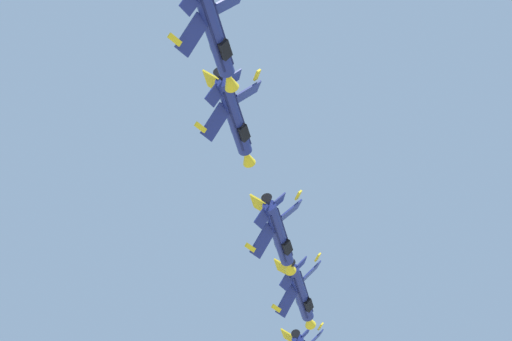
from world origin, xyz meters
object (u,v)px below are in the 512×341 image
(fighter_jet_right_wing, at_px, (279,235))
(fighter_jet_left_outer, at_px, (235,119))
(fighter_jet_left_wing, at_px, (301,295))
(fighter_jet_right_outer, at_px, (214,33))

(fighter_jet_right_wing, bearing_deg, fighter_jet_left_outer, -94.91)
(fighter_jet_left_wing, distance_m, fighter_jet_right_wing, 14.64)
(fighter_jet_right_wing, relative_size, fighter_jet_right_outer, 1.00)
(fighter_jet_left_wing, bearing_deg, fighter_jet_right_wing, -90.94)
(fighter_jet_right_wing, height_order, fighter_jet_right_outer, fighter_jet_right_outer)
(fighter_jet_right_outer, bearing_deg, fighter_jet_left_wing, 89.79)
(fighter_jet_right_wing, bearing_deg, fighter_jet_right_outer, -89.90)
(fighter_jet_left_wing, height_order, fighter_jet_right_wing, fighter_jet_left_wing)
(fighter_jet_left_wing, bearing_deg, fighter_jet_right_outer, -90.21)
(fighter_jet_left_outer, bearing_deg, fighter_jet_right_wing, 85.09)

